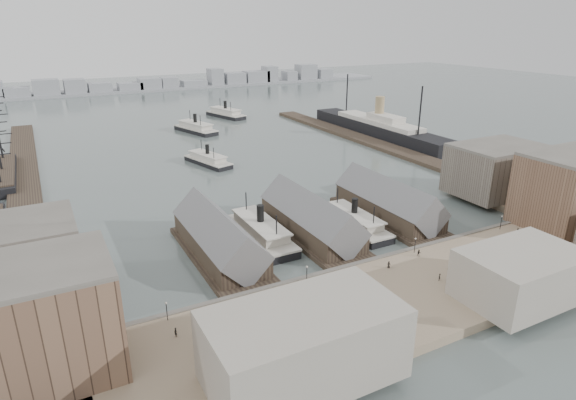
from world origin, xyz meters
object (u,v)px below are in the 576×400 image
horse_cart_left (218,344)px  ocean_steamer (379,127)px  tram (563,225)px  horse_cart_center (359,288)px  horse_cart_right (492,275)px  ferry_docked_west (261,231)px

horse_cart_left → ocean_steamer: bearing=-39.2°
tram → horse_cart_left: 97.95m
tram → horse_cart_center: size_ratio=1.91×
ocean_steamer → horse_cart_center: size_ratio=19.57×
horse_cart_center → horse_cart_right: size_ratio=1.09×
ferry_docked_west → horse_cart_right: ferry_docked_west is taller
horse_cart_center → horse_cart_right: 30.16m
horse_cart_left → horse_cart_right: 60.99m
horse_cart_center → ferry_docked_west: bearing=20.6°
tram → ferry_docked_west: bearing=157.2°
ferry_docked_west → horse_cart_left: (-26.48, -39.83, 0.32)m
ocean_steamer → horse_cart_right: size_ratio=21.24×
horse_cart_left → horse_cart_center: 32.16m
tram → horse_cart_center: 65.94m
horse_cart_right → horse_cart_center: bearing=68.2°
ocean_steamer → tram: ocean_steamer is taller
horse_cart_left → horse_cart_right: horse_cart_left is taller
horse_cart_center → horse_cart_right: bearing=-95.3°
ferry_docked_west → horse_cart_left: size_ratio=6.22×
ferry_docked_west → horse_cart_center: size_ratio=5.83×
tram → ocean_steamer: bearing=79.0°
horse_cart_left → tram: bearing=-80.9°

